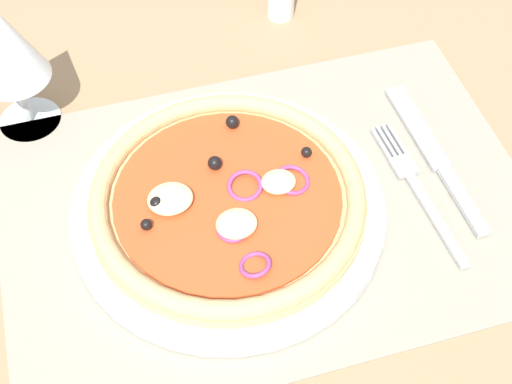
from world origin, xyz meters
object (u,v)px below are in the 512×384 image
object	(u,v)px
plate	(227,206)
knife	(434,155)
pizza	(227,195)
fork	(414,184)
wine_glass	(5,47)

from	to	relation	value
plate	knife	size ratio (longest dim) A/B	1.46
knife	pizza	bearing A→B (deg)	90.40
fork	knife	bearing A→B (deg)	-53.11
plate	pizza	world-z (taller)	pizza
pizza	fork	xyz separation A→B (cm)	(18.23, -2.01, -2.27)
fork	wine_glass	world-z (taller)	wine_glass
pizza	plate	bearing A→B (deg)	69.87
knife	wine_glass	xyz separation A→B (cm)	(-38.37, 16.59, 9.39)
pizza	knife	size ratio (longest dim) A/B	1.28
pizza	fork	bearing A→B (deg)	-6.30
plate	fork	xyz separation A→B (cm)	(18.22, -2.05, -0.48)
plate	wine_glass	size ratio (longest dim) A/B	1.97
fork	wine_glass	size ratio (longest dim) A/B	1.21
pizza	wine_glass	xyz separation A→B (cm)	(-16.76, 17.42, 7.16)
plate	knife	bearing A→B (deg)	2.11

